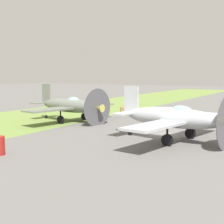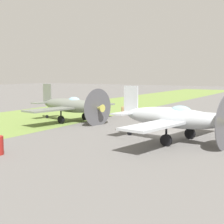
% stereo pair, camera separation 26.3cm
% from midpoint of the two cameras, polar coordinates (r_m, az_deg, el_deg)
% --- Properties ---
extents(ground_plane, '(160.00, 160.00, 0.00)m').
position_cam_midpoint_polar(ground_plane, '(22.85, 7.53, -3.54)').
color(ground_plane, '#605E5B').
extents(grass_verge, '(120.00, 11.00, 0.01)m').
position_cam_midpoint_polar(grass_verge, '(30.07, -15.82, -1.31)').
color(grass_verge, olive).
rests_on(grass_verge, ground).
extents(airplane_lead, '(9.20, 7.32, 3.25)m').
position_cam_midpoint_polar(airplane_lead, '(20.28, 9.80, -0.95)').
color(airplane_lead, '#B2B7BC').
rests_on(airplane_lead, ground).
extents(airplane_wingman, '(8.80, 7.02, 3.12)m').
position_cam_midpoint_polar(airplane_wingman, '(28.27, -7.10, 1.05)').
color(airplane_wingman, slate).
rests_on(airplane_wingman, ground).
extents(supply_crate, '(1.24, 1.24, 0.64)m').
position_cam_midpoint_polar(supply_crate, '(33.73, 1.92, 0.29)').
color(supply_crate, olive).
rests_on(supply_crate, ground).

